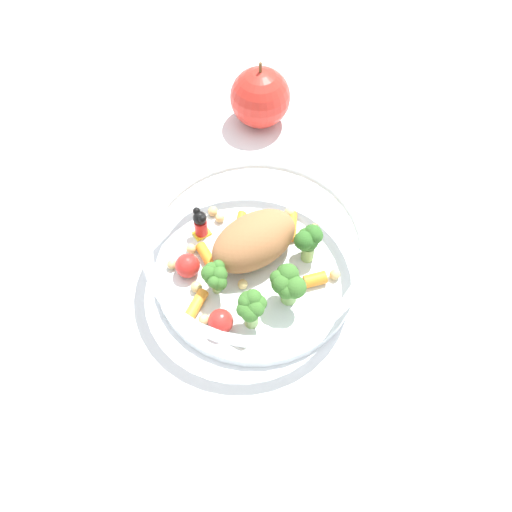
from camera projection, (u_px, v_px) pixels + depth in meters
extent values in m
plane|color=white|center=(272.00, 279.00, 0.56)|extent=(2.40, 2.40, 0.00)
cylinder|color=white|center=(256.00, 271.00, 0.56)|extent=(0.20, 0.20, 0.01)
torus|color=white|center=(256.00, 243.00, 0.52)|extent=(0.22, 0.22, 0.01)
ellipsoid|color=#9E663D|center=(254.00, 241.00, 0.54)|extent=(0.07, 0.10, 0.05)
cylinder|color=#7FAD5B|center=(286.00, 295.00, 0.52)|extent=(0.02, 0.02, 0.02)
sphere|color=#386B28|center=(281.00, 274.00, 0.51)|extent=(0.02, 0.02, 0.02)
sphere|color=#386B28|center=(278.00, 278.00, 0.50)|extent=(0.02, 0.02, 0.02)
sphere|color=#386B28|center=(282.00, 284.00, 0.50)|extent=(0.02, 0.02, 0.02)
sphere|color=#386B28|center=(287.00, 290.00, 0.50)|extent=(0.02, 0.02, 0.02)
sphere|color=#386B28|center=(297.00, 286.00, 0.50)|extent=(0.02, 0.02, 0.02)
sphere|color=#386B28|center=(295.00, 282.00, 0.50)|extent=(0.01, 0.01, 0.01)
sphere|color=#386B28|center=(292.00, 273.00, 0.50)|extent=(0.02, 0.02, 0.02)
cylinder|color=#8EB766|center=(217.00, 285.00, 0.53)|extent=(0.01, 0.01, 0.02)
sphere|color=#386B28|center=(211.00, 269.00, 0.52)|extent=(0.01, 0.01, 0.01)
sphere|color=#386B28|center=(210.00, 273.00, 0.51)|extent=(0.02, 0.02, 0.02)
sphere|color=#386B28|center=(210.00, 278.00, 0.51)|extent=(0.01, 0.01, 0.01)
sphere|color=#386B28|center=(212.00, 279.00, 0.51)|extent=(0.01, 0.01, 0.01)
sphere|color=#386B28|center=(218.00, 281.00, 0.51)|extent=(0.02, 0.02, 0.02)
sphere|color=#386B28|center=(219.00, 275.00, 0.51)|extent=(0.02, 0.02, 0.02)
sphere|color=#386B28|center=(219.00, 272.00, 0.52)|extent=(0.01, 0.01, 0.01)
sphere|color=#386B28|center=(218.00, 266.00, 0.52)|extent=(0.01, 0.01, 0.01)
cylinder|color=#8EB766|center=(307.00, 251.00, 0.55)|extent=(0.01, 0.01, 0.02)
sphere|color=#2D6023|center=(305.00, 235.00, 0.54)|extent=(0.01, 0.01, 0.01)
sphere|color=#2D6023|center=(303.00, 240.00, 0.54)|extent=(0.02, 0.02, 0.02)
sphere|color=#2D6023|center=(305.00, 243.00, 0.53)|extent=(0.02, 0.02, 0.02)
sphere|color=#2D6023|center=(311.00, 243.00, 0.53)|extent=(0.02, 0.02, 0.02)
sphere|color=#2D6023|center=(314.00, 235.00, 0.53)|extent=(0.02, 0.02, 0.02)
sphere|color=#2D6023|center=(312.00, 234.00, 0.54)|extent=(0.02, 0.02, 0.02)
cylinder|color=#8EB766|center=(251.00, 317.00, 0.51)|extent=(0.01, 0.01, 0.02)
sphere|color=#386B28|center=(248.00, 301.00, 0.49)|extent=(0.02, 0.02, 0.02)
sphere|color=#386B28|center=(245.00, 302.00, 0.49)|extent=(0.01, 0.01, 0.01)
sphere|color=#386B28|center=(244.00, 310.00, 0.49)|extent=(0.01, 0.01, 0.01)
sphere|color=#386B28|center=(250.00, 313.00, 0.49)|extent=(0.02, 0.02, 0.02)
sphere|color=#386B28|center=(255.00, 308.00, 0.49)|extent=(0.02, 0.02, 0.02)
sphere|color=#386B28|center=(259.00, 303.00, 0.49)|extent=(0.01, 0.01, 0.01)
sphere|color=#386B28|center=(253.00, 298.00, 0.49)|extent=(0.02, 0.02, 0.02)
cube|color=yellow|center=(202.00, 233.00, 0.58)|extent=(0.01, 0.02, 0.00)
cylinder|color=red|center=(201.00, 227.00, 0.57)|extent=(0.01, 0.01, 0.02)
sphere|color=black|center=(200.00, 218.00, 0.55)|extent=(0.01, 0.01, 0.01)
sphere|color=black|center=(202.00, 219.00, 0.55)|extent=(0.01, 0.01, 0.01)
sphere|color=black|center=(196.00, 211.00, 0.55)|extent=(0.01, 0.01, 0.01)
cylinder|color=orange|center=(315.00, 279.00, 0.54)|extent=(0.02, 0.02, 0.01)
cylinder|color=orange|center=(197.00, 307.00, 0.52)|extent=(0.03, 0.03, 0.01)
cylinder|color=orange|center=(237.00, 223.00, 0.58)|extent=(0.02, 0.02, 0.01)
cylinder|color=orange|center=(292.00, 226.00, 0.58)|extent=(0.03, 0.03, 0.01)
cylinder|color=orange|center=(207.00, 257.00, 0.55)|extent=(0.03, 0.01, 0.01)
sphere|color=red|center=(221.00, 321.00, 0.51)|extent=(0.02, 0.02, 0.02)
sphere|color=red|center=(188.00, 266.00, 0.54)|extent=(0.02, 0.02, 0.02)
sphere|color=#D1B775|center=(191.00, 249.00, 0.56)|extent=(0.01, 0.01, 0.01)
sphere|color=tan|center=(335.00, 275.00, 0.54)|extent=(0.01, 0.01, 0.01)
sphere|color=#D1B775|center=(243.00, 342.00, 0.50)|extent=(0.01, 0.01, 0.01)
sphere|color=tan|center=(315.00, 228.00, 0.58)|extent=(0.01, 0.01, 0.01)
sphere|color=#D1B775|center=(252.00, 219.00, 0.58)|extent=(0.01, 0.01, 0.01)
sphere|color=tan|center=(213.00, 211.00, 0.59)|extent=(0.01, 0.01, 0.01)
sphere|color=tan|center=(242.00, 284.00, 0.54)|extent=(0.01, 0.01, 0.01)
sphere|color=#D1B775|center=(196.00, 287.00, 0.53)|extent=(0.01, 0.01, 0.01)
sphere|color=#D1B775|center=(220.00, 218.00, 0.58)|extent=(0.01, 0.01, 0.01)
sphere|color=#D1B775|center=(290.00, 212.00, 0.59)|extent=(0.01, 0.01, 0.01)
sphere|color=#D1B775|center=(204.00, 320.00, 0.51)|extent=(0.01, 0.01, 0.01)
sphere|color=tan|center=(172.00, 264.00, 0.55)|extent=(0.01, 0.01, 0.01)
sphere|color=red|center=(260.00, 97.00, 0.66)|extent=(0.07, 0.07, 0.07)
cylinder|color=brown|center=(260.00, 67.00, 0.62)|extent=(0.00, 0.00, 0.01)
cube|color=silver|center=(125.00, 471.00, 0.45)|extent=(0.13, 0.13, 0.01)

